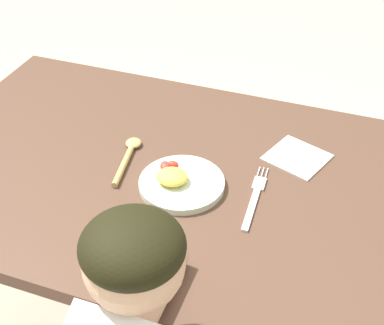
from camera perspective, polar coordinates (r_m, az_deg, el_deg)
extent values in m
cube|color=#4F3527|center=(1.41, -3.64, -1.19)|extent=(1.24, 0.84, 0.04)
cube|color=brown|center=(2.05, -13.26, -0.26)|extent=(0.06, 0.06, 0.66)
cube|color=brown|center=(1.80, 16.52, -7.26)|extent=(0.06, 0.06, 0.66)
cylinder|color=beige|center=(1.33, -1.05, -2.18)|extent=(0.20, 0.20, 0.02)
ellipsoid|color=yellow|center=(1.32, -2.04, -1.47)|extent=(0.07, 0.07, 0.03)
ellipsoid|color=red|center=(1.36, -1.96, -0.26)|extent=(0.03, 0.03, 0.02)
ellipsoid|color=red|center=(1.36, -2.75, -0.40)|extent=(0.04, 0.04, 0.02)
cube|color=silver|center=(1.28, 6.03, -4.76)|extent=(0.02, 0.14, 0.01)
cube|color=silver|center=(1.35, 6.84, -2.14)|extent=(0.03, 0.05, 0.01)
cylinder|color=silver|center=(1.38, 7.60, -1.11)|extent=(0.01, 0.04, 0.00)
cylinder|color=silver|center=(1.38, 7.19, -1.04)|extent=(0.01, 0.04, 0.00)
cylinder|color=silver|center=(1.39, 6.78, -0.96)|extent=(0.01, 0.04, 0.00)
cylinder|color=tan|center=(1.40, -7.01, -0.36)|extent=(0.04, 0.15, 0.02)
ellipsoid|color=tan|center=(1.47, -5.97, 1.98)|extent=(0.05, 0.05, 0.02)
sphere|color=#D8A884|center=(0.91, -5.93, -10.09)|extent=(0.17, 0.17, 0.17)
ellipsoid|color=black|center=(0.88, -6.09, -8.46)|extent=(0.17, 0.17, 0.09)
cylinder|color=#D8A884|center=(1.09, -3.28, -12.55)|extent=(0.05, 0.19, 0.05)
cube|color=white|center=(1.45, 10.64, 0.54)|extent=(0.18, 0.17, 0.00)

